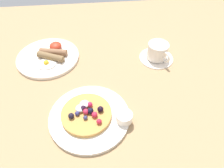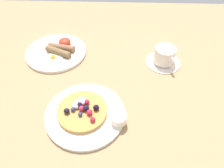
# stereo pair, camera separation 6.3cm
# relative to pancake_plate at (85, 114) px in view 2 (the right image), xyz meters

# --- Properties ---
(ground_plane) EXTENTS (1.90, 1.37, 0.03)m
(ground_plane) POSITION_rel_pancake_plate_xyz_m (0.06, 0.07, -0.02)
(ground_plane) COLOR #9F7F57
(pancake_plate) EXTENTS (0.24, 0.24, 0.01)m
(pancake_plate) POSITION_rel_pancake_plate_xyz_m (0.00, 0.00, 0.00)
(pancake_plate) COLOR white
(pancake_plate) RESTS_ON ground_plane
(pancake_with_berries) EXTENTS (0.15, 0.15, 0.03)m
(pancake_with_berries) POSITION_rel_pancake_plate_xyz_m (-0.01, 0.00, 0.02)
(pancake_with_berries) COLOR #C08940
(pancake_with_berries) RESTS_ON pancake_plate
(syrup_ramekin) EXTENTS (0.05, 0.05, 0.03)m
(syrup_ramekin) POSITION_rel_pancake_plate_xyz_m (0.10, -0.03, 0.02)
(syrup_ramekin) COLOR white
(syrup_ramekin) RESTS_ON pancake_plate
(breakfast_plate) EXTENTS (0.24, 0.24, 0.01)m
(breakfast_plate) POSITION_rel_pancake_plate_xyz_m (-0.15, 0.30, -0.00)
(breakfast_plate) COLOR white
(breakfast_plate) RESTS_ON ground_plane
(fried_breakfast) EXTENTS (0.12, 0.15, 0.03)m
(fried_breakfast) POSITION_rel_pancake_plate_xyz_m (-0.14, 0.30, 0.02)
(fried_breakfast) COLOR #875E40
(fried_breakfast) RESTS_ON breakfast_plate
(coffee_saucer) EXTENTS (0.13, 0.13, 0.01)m
(coffee_saucer) POSITION_rel_pancake_plate_xyz_m (0.27, 0.26, -0.00)
(coffee_saucer) COLOR #F0E0CF
(coffee_saucer) RESTS_ON ground_plane
(coffee_cup) EXTENTS (0.08, 0.10, 0.06)m
(coffee_cup) POSITION_rel_pancake_plate_xyz_m (0.27, 0.25, 0.03)
(coffee_cup) COLOR white
(coffee_cup) RESTS_ON coffee_saucer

